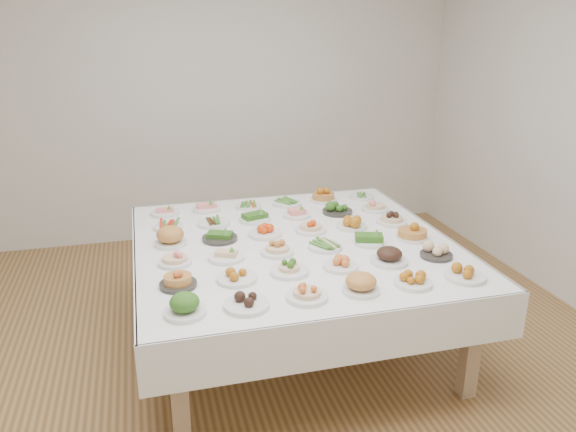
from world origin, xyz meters
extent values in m
plane|color=#9C7241|center=(0.00, 0.00, 0.00)|extent=(5.00, 5.00, 0.00)
cube|color=silver|center=(0.00, 2.50, 1.40)|extent=(5.00, 0.02, 2.80)
cube|color=white|center=(0.25, 0.22, 0.72)|extent=(2.04, 2.04, 0.06)
cube|color=white|center=(0.25, 1.24, 0.61)|extent=(2.06, 0.02, 0.28)
cube|color=white|center=(0.25, -0.80, 0.61)|extent=(2.06, 0.01, 0.28)
cube|color=white|center=(1.27, 0.22, 0.61)|extent=(0.02, 2.06, 0.28)
cube|color=white|center=(-0.78, 0.22, 0.61)|extent=(0.01, 2.06, 0.28)
cube|color=tan|center=(-0.60, -0.62, 0.34)|extent=(0.09, 0.09, 0.69)
cube|color=tan|center=(1.09, -0.62, 0.34)|extent=(0.09, 0.09, 0.69)
cube|color=tan|center=(-0.60, 1.06, 0.34)|extent=(0.09, 0.09, 0.69)
cube|color=tan|center=(1.09, 1.06, 0.34)|extent=(0.09, 0.09, 0.69)
cylinder|color=silver|center=(-0.54, -0.57, 0.76)|extent=(0.21, 0.21, 0.02)
cylinder|color=silver|center=(-0.23, -0.58, 0.76)|extent=(0.23, 0.23, 0.02)
cylinder|color=silver|center=(0.10, -0.57, 0.76)|extent=(0.22, 0.22, 0.02)
cylinder|color=silver|center=(0.40, -0.57, 0.76)|extent=(0.20, 0.20, 0.02)
cylinder|color=silver|center=(0.71, -0.57, 0.76)|extent=(0.21, 0.21, 0.02)
cylinder|color=silver|center=(1.03, -0.57, 0.76)|extent=(0.23, 0.23, 0.02)
cylinder|color=#2E2B28|center=(-0.54, -0.25, 0.76)|extent=(0.20, 0.20, 0.02)
cylinder|color=silver|center=(-0.22, -0.26, 0.76)|extent=(0.23, 0.23, 0.02)
cylinder|color=silver|center=(0.09, -0.24, 0.76)|extent=(0.22, 0.22, 0.02)
cylinder|color=silver|center=(0.40, -0.25, 0.76)|extent=(0.20, 0.20, 0.02)
cylinder|color=silver|center=(0.71, -0.25, 0.76)|extent=(0.22, 0.22, 0.02)
cylinder|color=#2E2B28|center=(1.03, -0.25, 0.76)|extent=(0.20, 0.20, 0.02)
cylinder|color=silver|center=(-0.54, 0.06, 0.76)|extent=(0.20, 0.20, 0.02)
cylinder|color=silver|center=(-0.23, 0.05, 0.76)|extent=(0.22, 0.22, 0.02)
cylinder|color=silver|center=(0.09, 0.05, 0.76)|extent=(0.21, 0.21, 0.02)
cylinder|color=silver|center=(0.41, 0.06, 0.76)|extent=(0.21, 0.21, 0.02)
cylinder|color=silver|center=(0.71, 0.06, 0.76)|extent=(0.20, 0.20, 0.02)
cylinder|color=silver|center=(1.02, 0.06, 0.76)|extent=(0.20, 0.20, 0.02)
cylinder|color=silver|center=(-0.54, 0.37, 0.76)|extent=(0.21, 0.21, 0.02)
cylinder|color=#2E2B28|center=(-0.22, 0.38, 0.76)|extent=(0.23, 0.23, 0.02)
cylinder|color=silver|center=(0.09, 0.38, 0.76)|extent=(0.22, 0.22, 0.02)
cylinder|color=silver|center=(0.41, 0.37, 0.76)|extent=(0.21, 0.21, 0.02)
cylinder|color=silver|center=(0.71, 0.37, 0.76)|extent=(0.21, 0.21, 0.02)
cylinder|color=silver|center=(1.02, 0.38, 0.76)|extent=(0.22, 0.22, 0.02)
cylinder|color=silver|center=(-0.54, 0.69, 0.76)|extent=(0.20, 0.20, 0.02)
cylinder|color=silver|center=(-0.22, 0.68, 0.76)|extent=(0.23, 0.23, 0.02)
cylinder|color=silver|center=(0.08, 0.69, 0.76)|extent=(0.23, 0.23, 0.02)
cylinder|color=silver|center=(0.40, 0.69, 0.76)|extent=(0.20, 0.20, 0.02)
cylinder|color=#2E2B28|center=(0.72, 0.69, 0.76)|extent=(0.22, 0.22, 0.02)
cylinder|color=silver|center=(1.02, 0.68, 0.76)|extent=(0.21, 0.21, 0.02)
cylinder|color=silver|center=(-0.54, 1.00, 0.76)|extent=(0.21, 0.21, 0.02)
cylinder|color=silver|center=(-0.23, 1.01, 0.76)|extent=(0.21, 0.21, 0.02)
cylinder|color=silver|center=(0.09, 1.00, 0.76)|extent=(0.20, 0.20, 0.02)
cylinder|color=silver|center=(0.40, 0.99, 0.76)|extent=(0.22, 0.22, 0.02)
cylinder|color=silver|center=(0.71, 1.00, 0.76)|extent=(0.21, 0.21, 0.02)
cylinder|color=silver|center=(1.04, 1.00, 0.76)|extent=(0.20, 0.20, 0.02)
camera|label=1|loc=(-0.68, -3.09, 2.13)|focal=35.00mm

